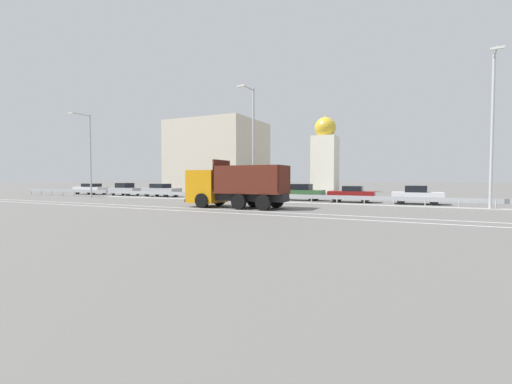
{
  "coord_description": "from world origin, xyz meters",
  "views": [
    {
      "loc": [
        11.13,
        -23.95,
        2.11
      ],
      "look_at": [
        -0.38,
        -0.33,
        1.05
      ],
      "focal_mm": 24.0,
      "sensor_mm": 36.0,
      "label": 1
    }
  ],
  "objects": [
    {
      "name": "street_lamp_1",
      "position": [
        -1.69,
        1.7,
        5.28
      ],
      "size": [
        0.72,
        2.02,
        9.62
      ],
      "color": "#ADADB2",
      "rests_on": "ground_plane"
    },
    {
      "name": "street_lamp_2",
      "position": [
        15.01,
        1.84,
        5.39
      ],
      "size": [
        0.71,
        2.24,
        9.8
      ],
      "color": "#ADADB2",
      "rests_on": "ground_plane"
    },
    {
      "name": "parked_car_7",
      "position": [
        10.74,
        6.73,
        0.76
      ],
      "size": [
        3.87,
        2.12,
        1.52
      ],
      "rotation": [
        0.0,
        0.0,
        -1.54
      ],
      "color": "silver",
      "rests_on": "ground_plane"
    },
    {
      "name": "church_tower",
      "position": [
        -2.38,
        27.96,
        5.58
      ],
      "size": [
        3.6,
        3.6,
        12.32
      ],
      "color": "silver",
      "rests_on": "ground_plane"
    },
    {
      "name": "street_lamp_0",
      "position": [
        -21.57,
        1.62,
        5.03
      ],
      "size": [
        0.7,
        2.38,
        9.05
      ],
      "color": "#ADADB2",
      "rests_on": "ground_plane"
    },
    {
      "name": "parked_car_5",
      "position": [
        0.58,
        7.19,
        0.78
      ],
      "size": [
        4.72,
        1.86,
        1.57
      ],
      "rotation": [
        0.0,
        0.0,
        1.59
      ],
      "color": "#335B33",
      "rests_on": "ground_plane"
    },
    {
      "name": "dump_truck",
      "position": [
        -1.79,
        -2.63,
        1.35
      ],
      "size": [
        7.48,
        2.77,
        3.44
      ],
      "rotation": [
        0.0,
        0.0,
        1.59
      ],
      "color": "orange",
      "rests_on": "ground_plane"
    },
    {
      "name": "parked_car_4",
      "position": [
        -5.16,
        6.92,
        0.69
      ],
      "size": [
        3.94,
        1.98,
        1.38
      ],
      "rotation": [
        0.0,
        0.0,
        1.6
      ],
      "color": "silver",
      "rests_on": "ground_plane"
    },
    {
      "name": "lane_strip_1",
      "position": [
        -0.73,
        -6.14,
        0.0
      ],
      "size": [
        68.61,
        0.16,
        0.01
      ],
      "primitive_type": "cube",
      "color": "silver",
      "rests_on": "ground_plane"
    },
    {
      "name": "parked_car_2",
      "position": [
        -15.95,
        6.63,
        0.75
      ],
      "size": [
        4.89,
        2.02,
        1.49
      ],
      "rotation": [
        0.0,
        0.0,
        -1.64
      ],
      "color": "#A3A3A8",
      "rests_on": "ground_plane"
    },
    {
      "name": "parked_car_1",
      "position": [
        -21.68,
        6.7,
        0.76
      ],
      "size": [
        4.3,
        1.91,
        1.54
      ],
      "rotation": [
        0.0,
        0.0,
        -1.61
      ],
      "color": "#A3A3A8",
      "rests_on": "ground_plane"
    },
    {
      "name": "lane_strip_0",
      "position": [
        -0.73,
        -4.41,
        0.0
      ],
      "size": [
        68.61,
        0.16,
        0.01
      ],
      "primitive_type": "cube",
      "color": "silver",
      "rests_on": "ground_plane"
    },
    {
      "name": "median_road_sign",
      "position": [
        -4.24,
        1.94,
        1.25
      ],
      "size": [
        0.86,
        0.16,
        2.27
      ],
      "color": "white",
      "rests_on": "ground_plane"
    },
    {
      "name": "parked_car_3",
      "position": [
        -10.07,
        6.92,
        0.67
      ],
      "size": [
        3.9,
        2.09,
        1.33
      ],
      "rotation": [
        0.0,
        0.0,
        -1.62
      ],
      "color": "gray",
      "rests_on": "ground_plane"
    },
    {
      "name": "ground_plane",
      "position": [
        0.0,
        0.0,
        0.0
      ],
      "size": [
        320.0,
        320.0,
        0.0
      ],
      "primitive_type": "plane",
      "color": "#605E5B"
    },
    {
      "name": "parked_car_6",
      "position": [
        5.55,
        6.71,
        0.73
      ],
      "size": [
        4.01,
        2.09,
        1.44
      ],
      "rotation": [
        0.0,
        0.0,
        1.63
      ],
      "color": "maroon",
      "rests_on": "ground_plane"
    },
    {
      "name": "background_building_0",
      "position": [
        -17.63,
        21.57,
        5.4
      ],
      "size": [
        12.77,
        11.37,
        10.8
      ],
      "primitive_type": "cube",
      "color": "beige",
      "rests_on": "ground_plane"
    },
    {
      "name": "median_guardrail",
      "position": [
        0.0,
        2.79,
        0.57
      ],
      "size": [
        68.61,
        0.09,
        0.78
      ],
      "color": "#9EA0A5",
      "rests_on": "ground_plane"
    },
    {
      "name": "median_island",
      "position": [
        0.0,
        1.94,
        0.09
      ],
      "size": [
        37.73,
        1.1,
        0.18
      ],
      "primitive_type": "cube",
      "color": "gray",
      "rests_on": "ground_plane"
    },
    {
      "name": "parked_car_0",
      "position": [
        -27.89,
        6.75,
        0.73
      ],
      "size": [
        4.63,
        2.02,
        1.42
      ],
      "rotation": [
        0.0,
        0.0,
        1.6
      ],
      "color": "silver",
      "rests_on": "ground_plane"
    }
  ]
}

